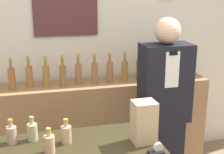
% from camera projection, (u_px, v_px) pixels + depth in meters
% --- Properties ---
extents(back_wall, '(5.20, 0.09, 2.70)m').
position_uv_depth(back_wall, '(82.00, 41.00, 3.28)').
color(back_wall, silver).
rests_on(back_wall, ground_plane).
extents(back_shelf, '(2.23, 0.38, 0.96)m').
position_uv_depth(back_shelf, '(102.00, 125.00, 3.32)').
color(back_shelf, '#9E754C').
rests_on(back_shelf, ground_plane).
extents(shopkeeper, '(0.42, 0.26, 1.67)m').
position_uv_depth(shopkeeper, '(163.00, 113.00, 2.74)').
color(shopkeeper, black).
rests_on(shopkeeper, ground_plane).
extents(potted_plant, '(0.31, 0.31, 0.37)m').
position_uv_depth(potted_plant, '(174.00, 59.00, 3.29)').
color(potted_plant, '#B27047').
rests_on(potted_plant, back_shelf).
extents(paper_bag, '(0.15, 0.13, 0.27)m').
position_uv_depth(paper_bag, '(144.00, 122.00, 1.94)').
color(paper_bag, tan).
rests_on(paper_bag, display_counter).
extents(tape_dispenser, '(0.09, 0.06, 0.07)m').
position_uv_depth(tape_dispenser, '(157.00, 151.00, 1.83)').
color(tape_dispenser, black).
rests_on(tape_dispenser, display_counter).
extents(counter_bottle_2, '(0.07, 0.07, 0.16)m').
position_uv_depth(counter_bottle_2, '(11.00, 134.00, 1.95)').
color(counter_bottle_2, tan).
rests_on(counter_bottle_2, display_counter).
extents(counter_bottle_3, '(0.07, 0.07, 0.16)m').
position_uv_depth(counter_bottle_3, '(32.00, 131.00, 1.99)').
color(counter_bottle_3, '#B3B282').
rests_on(counter_bottle_3, display_counter).
extents(counter_bottle_4, '(0.07, 0.07, 0.16)m').
position_uv_depth(counter_bottle_4, '(49.00, 144.00, 1.83)').
color(counter_bottle_4, tan).
rests_on(counter_bottle_4, display_counter).
extents(counter_bottle_5, '(0.07, 0.07, 0.16)m').
position_uv_depth(counter_bottle_5, '(66.00, 134.00, 1.96)').
color(counter_bottle_5, tan).
rests_on(counter_bottle_5, display_counter).
extents(shelf_bottle_1, '(0.07, 0.07, 0.31)m').
position_uv_depth(shelf_bottle_1, '(12.00, 78.00, 2.94)').
color(shelf_bottle_1, '#976330').
rests_on(shelf_bottle_1, back_shelf).
extents(shelf_bottle_2, '(0.07, 0.07, 0.31)m').
position_uv_depth(shelf_bottle_2, '(29.00, 76.00, 3.01)').
color(shelf_bottle_2, '#9F6A3C').
rests_on(shelf_bottle_2, back_shelf).
extents(shelf_bottle_3, '(0.07, 0.07, 0.31)m').
position_uv_depth(shelf_bottle_3, '(46.00, 75.00, 3.02)').
color(shelf_bottle_3, olive).
rests_on(shelf_bottle_3, back_shelf).
extents(shelf_bottle_4, '(0.07, 0.07, 0.31)m').
position_uv_depth(shelf_bottle_4, '(63.00, 75.00, 3.05)').
color(shelf_bottle_4, '#9C6339').
rests_on(shelf_bottle_4, back_shelf).
extents(shelf_bottle_5, '(0.07, 0.07, 0.31)m').
position_uv_depth(shelf_bottle_5, '(78.00, 73.00, 3.11)').
color(shelf_bottle_5, '#97663F').
rests_on(shelf_bottle_5, back_shelf).
extents(shelf_bottle_6, '(0.07, 0.07, 0.31)m').
position_uv_depth(shelf_bottle_6, '(94.00, 72.00, 3.13)').
color(shelf_bottle_6, '#9D693E').
rests_on(shelf_bottle_6, back_shelf).
extents(shelf_bottle_7, '(0.07, 0.07, 0.31)m').
position_uv_depth(shelf_bottle_7, '(110.00, 71.00, 3.17)').
color(shelf_bottle_7, '#9D653B').
rests_on(shelf_bottle_7, back_shelf).
extents(shelf_bottle_8, '(0.07, 0.07, 0.31)m').
position_uv_depth(shelf_bottle_8, '(125.00, 70.00, 3.21)').
color(shelf_bottle_8, olive).
rests_on(shelf_bottle_8, back_shelf).
extents(shelf_bottle_9, '(0.07, 0.07, 0.31)m').
position_uv_depth(shelf_bottle_9, '(139.00, 69.00, 3.25)').
color(shelf_bottle_9, '#9D6D3A').
rests_on(shelf_bottle_9, back_shelf).
extents(shelf_bottle_10, '(0.07, 0.07, 0.31)m').
position_uv_depth(shelf_bottle_10, '(154.00, 69.00, 3.27)').
color(shelf_bottle_10, '#A56333').
rests_on(shelf_bottle_10, back_shelf).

